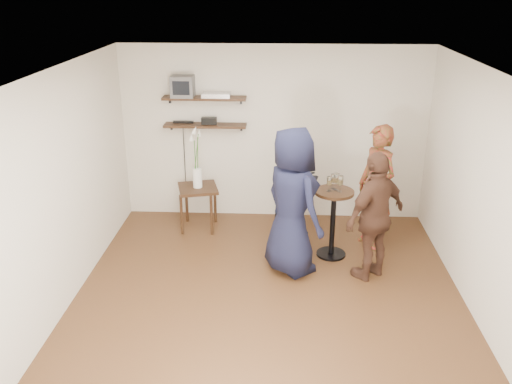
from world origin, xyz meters
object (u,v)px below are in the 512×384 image
person_plaid (376,187)px  person_brown (375,216)px  person_dark (297,187)px  side_table (198,194)px  person_navy (292,202)px  crt_monitor (183,86)px  radio (209,121)px  dvd_deck (216,95)px  drinks_table (333,214)px

person_plaid → person_brown: 0.88m
person_dark → side_table: bearing=126.0°
person_dark → person_brown: 1.37m
person_navy → person_brown: 1.00m
side_table → person_navy: 1.82m
crt_monitor → person_navy: bearing=-45.5°
crt_monitor → person_navy: size_ratio=0.17×
person_plaid → person_brown: (-0.14, -0.87, -0.04)m
radio → person_dark: (1.28, -0.68, -0.74)m
dvd_deck → person_plaid: (2.22, -0.83, -1.05)m
radio → dvd_deck: bearing=0.0°
person_plaid → person_navy: bearing=-86.7°
radio → drinks_table: (1.75, -1.18, -0.93)m
crt_monitor → radio: (0.36, 0.00, -0.50)m
radio → side_table: radio is taller
dvd_deck → person_plaid: 2.59m
dvd_deck → side_table: (-0.25, -0.42, -1.36)m
dvd_deck → radio: dvd_deck is taller
dvd_deck → person_navy: (1.09, -1.59, -0.97)m
dvd_deck → drinks_table: (1.63, -1.18, -1.31)m
side_table → radio: bearing=72.0°
crt_monitor → radio: crt_monitor is taller
person_dark → person_navy: bearing=-138.2°
drinks_table → person_plaid: 0.73m
radio → drinks_table: 2.30m
crt_monitor → dvd_deck: bearing=0.0°
side_table → person_plaid: (2.47, -0.41, 0.31)m
drinks_table → person_navy: person_navy is taller
person_plaid → person_navy: 1.37m
radio → drinks_table: size_ratio=0.24×
dvd_deck → side_table: dvd_deck is taller
person_brown → person_navy: bearing=-46.8°
side_table → person_navy: bearing=-41.1°
crt_monitor → person_plaid: bearing=-17.1°
dvd_deck → side_table: 1.44m
drinks_table → person_navy: (-0.54, -0.41, 0.33)m
crt_monitor → side_table: 1.55m
side_table → person_dark: person_dark is taller
dvd_deck → person_plaid: dvd_deck is taller
person_plaid → person_dark: size_ratio=1.09×
side_table → drinks_table: drinks_table is taller
drinks_table → person_brown: person_brown is taller
drinks_table → person_dark: 0.71m
dvd_deck → drinks_table: size_ratio=0.43×
dvd_deck → person_dark: bearing=-30.4°
person_brown → radio: bearing=-78.4°
drinks_table → person_navy: size_ratio=0.50×
radio → person_brown: 2.86m
crt_monitor → person_plaid: size_ratio=0.19×
crt_monitor → person_plaid: 3.05m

